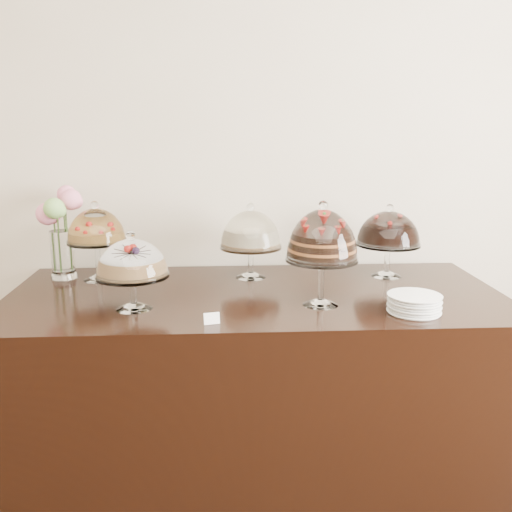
{
  "coord_description": "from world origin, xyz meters",
  "views": [
    {
      "loc": [
        -0.23,
        0.01,
        1.64
      ],
      "look_at": [
        -0.09,
        2.4,
        1.08
      ],
      "focal_mm": 40.0,
      "sensor_mm": 36.0,
      "label": 1
    }
  ],
  "objects": [
    {
      "name": "price_card_left",
      "position": [
        -0.27,
        2.05,
        0.92
      ],
      "size": [
        0.06,
        0.03,
        0.04
      ],
      "primitive_type": "cube",
      "rotation": [
        -0.21,
        0.0,
        0.21
      ],
      "color": "white",
      "rests_on": "display_counter"
    },
    {
      "name": "cake_stand_cheesecake",
      "position": [
        -0.09,
        2.71,
        1.12
      ],
      "size": [
        0.3,
        0.3,
        0.37
      ],
      "color": "white",
      "rests_on": "display_counter"
    },
    {
      "name": "cake_stand_sugar_sponge",
      "position": [
        -0.59,
        2.25,
        1.1
      ],
      "size": [
        0.29,
        0.29,
        0.32
      ],
      "color": "white",
      "rests_on": "display_counter"
    },
    {
      "name": "plate_stack",
      "position": [
        0.53,
        2.14,
        0.94
      ],
      "size": [
        0.21,
        0.21,
        0.07
      ],
      "color": "white",
      "rests_on": "display_counter"
    },
    {
      "name": "cake_stand_fruit_tart",
      "position": [
        -0.83,
        2.71,
        1.15
      ],
      "size": [
        0.28,
        0.28,
        0.38
      ],
      "color": "white",
      "rests_on": "display_counter"
    },
    {
      "name": "wall_back",
      "position": [
        0.0,
        3.0,
        1.5
      ],
      "size": [
        5.0,
        0.04,
        3.0
      ],
      "primitive_type": "cube",
      "color": "beige",
      "rests_on": "ground"
    },
    {
      "name": "cake_stand_choco_layer",
      "position": [
        0.18,
        2.26,
        1.18
      ],
      "size": [
        0.3,
        0.3,
        0.44
      ],
      "color": "white",
      "rests_on": "display_counter"
    },
    {
      "name": "cake_stand_dark_choco",
      "position": [
        0.58,
        2.7,
        1.13
      ],
      "size": [
        0.31,
        0.31,
        0.36
      ],
      "color": "white",
      "rests_on": "display_counter"
    },
    {
      "name": "flower_vase",
      "position": [
        -1.01,
        2.76,
        1.16
      ],
      "size": [
        0.22,
        0.29,
        0.44
      ],
      "color": "white",
      "rests_on": "display_counter"
    },
    {
      "name": "display_counter",
      "position": [
        -0.09,
        2.45,
        0.45
      ],
      "size": [
        2.2,
        1.0,
        0.9
      ],
      "primitive_type": "cube",
      "color": "black",
      "rests_on": "ground"
    }
  ]
}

